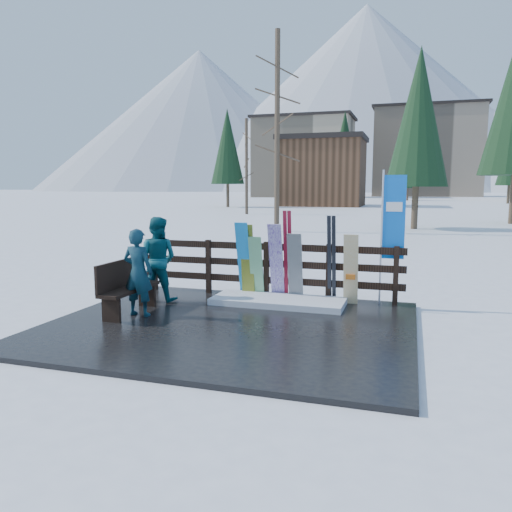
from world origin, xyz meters
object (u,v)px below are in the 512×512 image
(person_back, at_px, (157,259))
(snowboard_1, at_px, (256,267))
(snowboard_2, at_px, (247,261))
(rental_flag, at_px, (391,222))
(snowboard_0, at_px, (244,260))
(bench, at_px, (126,285))
(snowboard_4, at_px, (295,267))
(snowboard_3, at_px, (276,262))
(snowboard_5, at_px, (351,270))
(person_front, at_px, (138,272))

(person_back, bearing_deg, snowboard_1, -160.68)
(snowboard_2, distance_m, rental_flag, 2.95)
(snowboard_1, xyz_separation_m, snowboard_2, (-0.19, 0.00, 0.12))
(snowboard_0, bearing_deg, snowboard_1, -0.00)
(snowboard_0, distance_m, person_back, 1.75)
(bench, distance_m, snowboard_1, 2.66)
(snowboard_2, bearing_deg, snowboard_0, 180.00)
(snowboard_1, height_order, snowboard_2, snowboard_2)
(snowboard_2, xyz_separation_m, snowboard_4, (1.00, 0.00, -0.08))
(snowboard_3, distance_m, person_back, 2.39)
(snowboard_4, relative_size, person_back, 0.82)
(snowboard_0, bearing_deg, bench, -130.48)
(snowboard_4, bearing_deg, snowboard_5, -0.00)
(snowboard_3, bearing_deg, snowboard_1, -180.00)
(snowboard_1, height_order, person_back, person_back)
(snowboard_1, relative_size, person_front, 0.84)
(snowboard_0, relative_size, rental_flag, 0.62)
(snowboard_5, distance_m, rental_flag, 1.19)
(snowboard_0, distance_m, snowboard_1, 0.31)
(bench, bearing_deg, snowboard_1, 45.09)
(bench, relative_size, snowboard_1, 1.15)
(person_front, bearing_deg, bench, -11.11)
(bench, bearing_deg, snowboard_3, 39.31)
(snowboard_0, distance_m, person_front, 2.35)
(snowboard_3, bearing_deg, bench, -140.69)
(snowboard_0, bearing_deg, person_back, -153.14)
(snowboard_2, xyz_separation_m, snowboard_3, (0.61, 0.00, 0.01))
(bench, height_order, snowboard_5, snowboard_5)
(bench, height_order, person_back, person_back)
(snowboard_3, distance_m, snowboard_5, 1.49)
(snowboard_0, relative_size, snowboard_4, 1.16)
(bench, relative_size, snowboard_3, 0.94)
(snowboard_2, height_order, snowboard_5, snowboard_2)
(snowboard_3, bearing_deg, snowboard_2, -180.00)
(snowboard_3, bearing_deg, snowboard_4, 0.00)
(snowboard_5, bearing_deg, person_front, -150.81)
(snowboard_4, relative_size, person_front, 0.89)
(snowboard_2, relative_size, rental_flag, 0.59)
(snowboard_1, bearing_deg, rental_flag, 5.88)
(rental_flag, bearing_deg, snowboard_5, -159.14)
(snowboard_3, bearing_deg, snowboard_5, 0.00)
(bench, xyz_separation_m, snowboard_5, (3.79, 1.88, 0.18))
(snowboard_4, xyz_separation_m, snowboard_5, (1.10, -0.00, 0.01))
(snowboard_4, height_order, rental_flag, rental_flag)
(bench, distance_m, snowboard_3, 2.98)
(person_back, bearing_deg, snowboard_5, -172.11)
(snowboard_5, bearing_deg, snowboard_4, 180.00)
(snowboard_4, relative_size, rental_flag, 0.54)
(snowboard_0, distance_m, rental_flag, 3.02)
(rental_flag, height_order, person_front, rental_flag)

